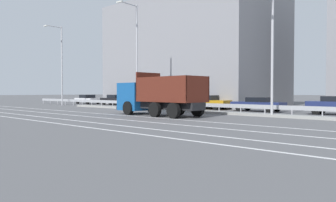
% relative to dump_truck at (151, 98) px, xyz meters
% --- Properties ---
extents(ground_plane, '(320.00, 320.00, 0.00)m').
position_rel_dump_truck_xyz_m(ground_plane, '(-1.70, 1.59, -1.26)').
color(ground_plane, '#565659').
extents(lane_strip_0, '(54.41, 0.16, 0.01)m').
position_rel_dump_truck_xyz_m(lane_strip_0, '(1.04, -1.85, -1.26)').
color(lane_strip_0, silver).
rests_on(lane_strip_0, ground_plane).
extents(lane_strip_1, '(54.41, 0.16, 0.01)m').
position_rel_dump_truck_xyz_m(lane_strip_1, '(1.04, -4.30, -1.26)').
color(lane_strip_1, silver).
rests_on(lane_strip_1, ground_plane).
extents(lane_strip_2, '(54.41, 0.16, 0.01)m').
position_rel_dump_truck_xyz_m(lane_strip_2, '(1.04, -6.70, -1.26)').
color(lane_strip_2, silver).
rests_on(lane_strip_2, ground_plane).
extents(lane_strip_3, '(54.41, 0.16, 0.01)m').
position_rel_dump_truck_xyz_m(lane_strip_3, '(1.04, -8.36, -1.26)').
color(lane_strip_3, silver).
rests_on(lane_strip_3, ground_plane).
extents(median_island, '(29.93, 1.10, 0.18)m').
position_rel_dump_truck_xyz_m(median_island, '(-1.70, 4.44, -1.17)').
color(median_island, gray).
rests_on(median_island, ground_plane).
extents(median_guardrail, '(54.41, 0.09, 0.78)m').
position_rel_dump_truck_xyz_m(median_guardrail, '(-1.70, 5.66, -0.69)').
color(median_guardrail, '#9EA0A5').
rests_on(median_guardrail, ground_plane).
extents(dump_truck, '(7.72, 3.08, 3.25)m').
position_rel_dump_truck_xyz_m(dump_truck, '(0.00, 0.00, 0.00)').
color(dump_truck, '#144C8C').
rests_on(dump_truck, ground_plane).
extents(median_road_sign, '(0.81, 0.16, 2.57)m').
position_rel_dump_truck_xyz_m(median_road_sign, '(-1.96, 4.44, 0.12)').
color(median_road_sign, white).
rests_on(median_road_sign, ground_plane).
extents(street_lamp_0, '(0.70, 2.39, 10.27)m').
position_rel_dump_truck_xyz_m(street_lamp_0, '(-21.25, 4.40, 4.39)').
color(street_lamp_0, '#ADADB2').
rests_on(street_lamp_0, ground_plane).
extents(street_lamp_1, '(0.72, 2.62, 10.51)m').
position_rel_dump_truck_xyz_m(street_lamp_1, '(-6.72, 4.46, 4.53)').
color(street_lamp_1, '#ADADB2').
rests_on(street_lamp_1, ground_plane).
extents(street_lamp_2, '(0.71, 2.16, 8.69)m').
position_rel_dump_truck_xyz_m(street_lamp_2, '(7.78, 4.12, 3.56)').
color(street_lamp_2, '#ADADB2').
rests_on(street_lamp_2, ground_plane).
extents(parked_car_0, '(4.28, 2.04, 1.35)m').
position_rel_dump_truck_xyz_m(parked_car_0, '(-22.68, 9.40, -0.57)').
color(parked_car_0, silver).
rests_on(parked_car_0, ground_plane).
extents(parked_car_1, '(4.13, 2.13, 1.37)m').
position_rel_dump_truck_xyz_m(parked_car_1, '(-17.23, 10.12, -0.55)').
color(parked_car_1, black).
rests_on(parked_car_1, ground_plane).
extents(parked_car_2, '(3.92, 2.20, 1.44)m').
position_rel_dump_truck_xyz_m(parked_car_2, '(-12.41, 10.13, -0.52)').
color(parked_car_2, maroon).
rests_on(parked_car_2, ground_plane).
extents(parked_car_3, '(4.47, 2.15, 1.32)m').
position_rel_dump_truck_xyz_m(parked_car_3, '(-7.08, 9.72, -0.58)').
color(parked_car_3, navy).
rests_on(parked_car_3, ground_plane).
extents(parked_car_4, '(4.76, 2.13, 1.42)m').
position_rel_dump_truck_xyz_m(parked_car_4, '(-1.65, 9.69, -0.54)').
color(parked_car_4, '#B27A14').
rests_on(parked_car_4, ground_plane).
extents(parked_car_5, '(4.79, 1.88, 1.28)m').
position_rel_dump_truck_xyz_m(parked_car_5, '(4.06, 9.45, -0.59)').
color(parked_car_5, navy).
rests_on(parked_car_5, ground_plane).
extents(background_building_0, '(22.11, 13.78, 13.74)m').
position_rel_dump_truck_xyz_m(background_building_0, '(-9.69, 17.55, 5.61)').
color(background_building_0, gray).
rests_on(background_building_0, ground_plane).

